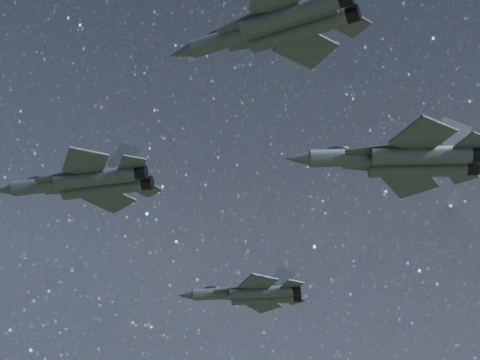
{
  "coord_description": "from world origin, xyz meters",
  "views": [
    {
      "loc": [
        7.38,
        -69.79,
        104.38
      ],
      "look_at": [
        2.44,
        -1.15,
        149.25
      ],
      "focal_mm": 60.0,
      "sensor_mm": 36.0,
      "label": 1
    }
  ],
  "objects": [
    {
      "name": "jet_left",
      "position": [
        2.22,
        22.34,
        147.43
      ],
      "size": [
        16.38,
        11.64,
        4.17
      ],
      "rotation": [
        0.0,
        0.0,
        -0.03
      ],
      "color": "#363E43"
    },
    {
      "name": "jet_right",
      "position": [
        7.06,
        -22.21,
        150.35
      ],
      "size": [
        17.22,
        11.49,
        4.37
      ],
      "rotation": [
        0.0,
        0.0,
        -0.34
      ],
      "color": "#363E43"
    },
    {
      "name": "jet_lead",
      "position": [
        -13.95,
        -0.07,
        150.44
      ],
      "size": [
        18.61,
        12.96,
        4.68
      ],
      "rotation": [
        0.0,
        0.0,
        -0.13
      ],
      "color": "#363E43"
    },
    {
      "name": "jet_slot",
      "position": [
        18.48,
        -5.1,
        148.33
      ],
      "size": [
        19.75,
        13.99,
        5.01
      ],
      "rotation": [
        0.0,
        0.0,
        0.05
      ],
      "color": "#363E43"
    }
  ]
}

